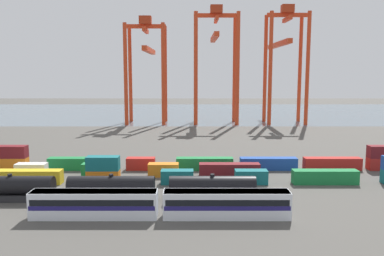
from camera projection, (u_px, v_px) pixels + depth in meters
ground_plane at (185, 144)px, 117.26m from camera, size 420.00×420.00×0.00m
harbour_water at (188, 113)px, 210.03m from camera, size 400.00×110.00×0.01m
passenger_train at (160, 203)px, 57.47m from camera, size 36.97×3.14×3.90m
freight_tank_row at (111, 188)px, 65.12m from camera, size 46.65×2.95×4.41m
shipping_container_0 at (29, 177)px, 75.17m from camera, size 12.10×2.44×2.60m
shipping_container_1 at (103, 177)px, 75.17m from camera, size 6.04×2.44×2.60m
shipping_container_2 at (103, 163)px, 74.82m from camera, size 6.04×2.44×2.60m
shipping_container_3 at (177, 177)px, 75.18m from camera, size 6.04×2.44×2.60m
shipping_container_4 at (251, 177)px, 75.18m from camera, size 6.04×2.44×2.60m
shipping_container_5 at (325, 177)px, 75.19m from camera, size 12.10×2.44×2.60m
shipping_container_8 at (31, 170)px, 80.62m from camera, size 6.04×2.44×2.60m
shipping_container_9 at (97, 170)px, 80.63m from camera, size 6.04×2.44×2.60m
shipping_container_10 at (163, 170)px, 80.63m from camera, size 6.04×2.44×2.60m
shipping_container_11 at (229, 170)px, 80.64m from camera, size 12.10×2.44×2.60m
shipping_container_12 at (13, 164)px, 86.08m from camera, size 6.04×2.44×2.60m
shipping_container_13 at (12, 152)px, 85.73m from camera, size 6.04×2.44×2.60m
shipping_container_14 at (77, 164)px, 86.08m from camera, size 12.10×2.44×2.60m
shipping_container_15 at (141, 164)px, 86.09m from camera, size 6.04×2.44×2.60m
shipping_container_16 at (204, 164)px, 86.09m from camera, size 12.10×2.44×2.60m
shipping_container_17 at (268, 164)px, 86.10m from camera, size 12.10×2.44×2.60m
shipping_container_18 at (332, 164)px, 86.11m from camera, size 12.10×2.44×2.60m
gantry_crane_west at (147, 59)px, 165.92m from camera, size 16.38×38.65×43.03m
gantry_crane_central at (216, 52)px, 164.80m from camera, size 18.01×34.94×47.28m
gantry_crane_east at (284, 53)px, 166.01m from camera, size 16.22×41.79×47.45m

